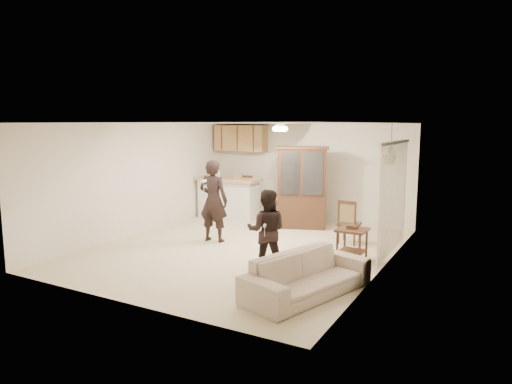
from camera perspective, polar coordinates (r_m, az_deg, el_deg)
The scene contains 23 objects.
floor at distance 9.26m, azimuth -1.50°, elevation -7.06°, with size 6.50×6.50×0.00m, color beige.
ceiling at distance 8.92m, azimuth -1.56°, elevation 8.61°, with size 5.50×6.50×0.02m, color white.
wall_back at distance 11.90m, azimuth 6.41°, elevation 2.49°, with size 5.50×0.02×2.50m, color silver.
wall_front at distance 6.45m, azimuth -16.29°, elevation -2.84°, with size 5.50×0.02×2.50m, color silver.
wall_left at distance 10.65m, azimuth -14.41°, elevation 1.58°, with size 0.02×6.50×2.50m, color silver.
wall_right at distance 7.99m, azimuth 15.75°, elevation -0.69°, with size 0.02×6.50×2.50m, color silver.
breakfast_bar at distance 12.05m, azimuth -3.46°, elevation -1.00°, with size 1.60×0.55×1.00m, color silver.
bar_top at distance 11.98m, azimuth -3.49°, elevation 1.60°, with size 1.75×0.70×0.08m, color tan.
upper_cabinets at distance 12.54m, azimuth -1.95°, elevation 6.73°, with size 1.50×0.34×0.70m, color #90643E.
vertical_blinds at distance 8.89m, azimuth 16.79°, elevation -0.81°, with size 0.06×2.30×2.10m, color silver, non-canonical shape.
ceiling_fixture at distance 9.89m, azimuth 3.01°, elevation 8.00°, with size 0.36×0.36×0.20m, color #FFEEBF, non-canonical shape.
hanging_plant at distance 10.35m, azimuth 16.50°, elevation 4.64°, with size 0.43×0.37×0.48m, color #2D5722.
plant_cord at distance 10.34m, azimuth 16.58°, elevation 6.44°, with size 0.01×0.01×0.65m, color black.
sofa at distance 6.77m, azimuth 6.45°, elevation -9.75°, with size 1.87×0.73×0.73m, color beige.
adult at distance 9.68m, azimuth -5.35°, elevation -0.95°, with size 0.66×0.43×1.80m, color black.
child at distance 7.72m, azimuth 1.33°, elevation -5.03°, with size 0.66×0.51×1.35m, color black.
china_hutch at distance 10.95m, azimuth 5.77°, elevation 0.49°, with size 1.33×0.86×1.96m.
side_table at distance 8.63m, azimuth 11.90°, elevation -6.33°, with size 0.54×0.54×0.64m.
chair_bar at distance 11.94m, azimuth -1.82°, elevation -1.95°, with size 0.61×0.61×1.14m.
chair_hutch_left at distance 11.90m, azimuth 3.53°, elevation -2.14°, with size 0.64×0.64×1.03m.
chair_hutch_right at distance 9.79m, azimuth 11.57°, elevation -4.79°, with size 0.42×0.42×0.93m.
controller_adult at distance 9.26m, azimuth -6.55°, elevation 1.37°, with size 0.05×0.15×0.05m, color white.
controller_child at distance 7.36m, azimuth 1.09°, elevation -4.22°, with size 0.04×0.12×0.04m, color white.
Camera 1 is at (4.51, -7.70, 2.47)m, focal length 32.00 mm.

